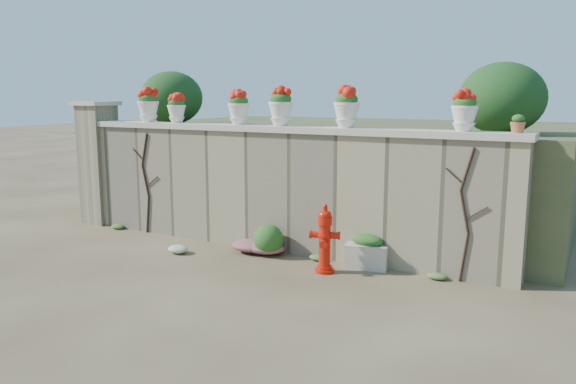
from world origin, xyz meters
The scene contains 21 objects.
ground centered at (0.00, 0.00, 0.00)m, with size 80.00×80.00×0.00m, color #4E3E27.
stone_wall centered at (0.00, 1.80, 1.00)m, with size 8.00×0.40×2.00m, color gray.
wall_cap centered at (0.00, 1.80, 2.05)m, with size 8.10×0.52×0.10m, color beige.
gate_pillar centered at (-4.15, 1.80, 1.26)m, with size 0.72×0.72×2.48m.
raised_fill centered at (0.00, 5.00, 1.00)m, with size 9.00×6.00×2.00m, color #384C23.
back_shrub_left centered at (-3.20, 3.00, 2.55)m, with size 1.30×1.30×1.10m, color #143814.
back_shrub_right centered at (3.40, 3.00, 2.55)m, with size 1.30×1.30×1.10m, color #143814.
vine_left centered at (-2.67, 1.58, 0.99)m, with size 0.60×0.04×1.91m.
vine_right centered at (3.23, 1.58, 0.99)m, with size 0.60×0.04×1.91m.
fire_hydrant centered at (1.35, 1.02, 0.51)m, with size 0.44×0.32×1.02m.
planter_box centered at (1.82, 1.55, 0.24)m, with size 0.68×0.47×0.52m.
green_shrub centered at (0.07, 1.39, 0.32)m, with size 0.67×0.60×0.64m, color #1E5119.
magenta_clump centered at (-0.07, 1.43, 0.13)m, with size 0.98×0.66×0.26m, color #C42773.
white_flowers centered at (-1.20, 0.70, 0.08)m, with size 0.45×0.36×0.16m, color white.
urn_pot_0 centered at (-2.74, 1.80, 2.41)m, with size 0.40×0.40×0.63m.
urn_pot_1 centered at (-2.05, 1.80, 2.36)m, with size 0.33×0.33×0.52m.
urn_pot_2 centered at (-0.68, 1.80, 2.39)m, with size 0.37×0.37×0.59m.
urn_pot_3 centered at (0.15, 1.80, 2.41)m, with size 0.40×0.40×0.63m.
urn_pot_4 centered at (1.32, 1.80, 2.41)m, with size 0.40×0.40×0.63m.
urn_pot_5 centered at (3.10, 1.80, 2.38)m, with size 0.36×0.36×0.57m.
terracotta_pot centered at (3.80, 1.80, 2.21)m, with size 0.20×0.20×0.24m.
Camera 1 is at (4.81, -6.23, 2.58)m, focal length 35.00 mm.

